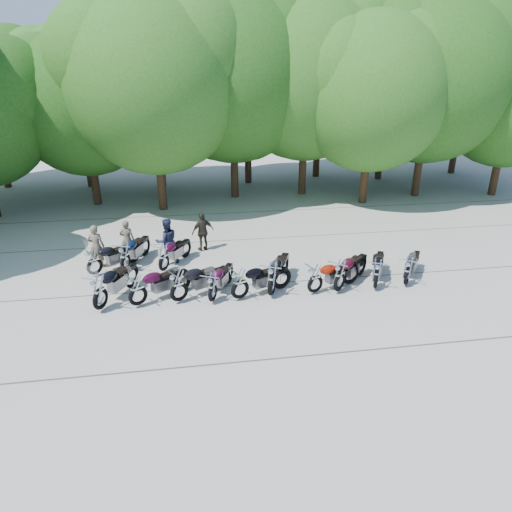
{
  "coord_description": "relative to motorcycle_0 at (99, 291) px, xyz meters",
  "views": [
    {
      "loc": [
        -2.24,
        -12.99,
        7.35
      ],
      "look_at": [
        0.0,
        1.5,
        1.1
      ],
      "focal_mm": 32.0,
      "sensor_mm": 36.0,
      "label": 1
    }
  ],
  "objects": [
    {
      "name": "motorcycle_4",
      "position": [
        4.47,
        0.01,
        -0.05
      ],
      "size": [
        2.41,
        1.54,
        1.31
      ],
      "primitive_type": null,
      "rotation": [
        0.0,
        0.0,
        1.96
      ],
      "color": "black",
      "rests_on": "ground"
    },
    {
      "name": "motorcycle_7",
      "position": [
        7.91,
        0.05,
        -0.03
      ],
      "size": [
        2.22,
        2.21,
        1.36
      ],
      "primitive_type": null,
      "rotation": [
        0.0,
        0.0,
        2.35
      ],
      "color": "#3B0815",
      "rests_on": "ground"
    },
    {
      "name": "tree_4",
      "position": [
        5.71,
        12.69,
        5.93
      ],
      "size": [
        9.13,
        9.13,
        11.2
      ],
      "color": "#3A2614",
      "rests_on": "ground"
    },
    {
      "name": "tree_11",
      "position": [
        1.41,
        16.03,
        4.79
      ],
      "size": [
        7.56,
        7.56,
        9.28
      ],
      "color": "#3A2614",
      "rests_on": "ground"
    },
    {
      "name": "tree_10",
      "position": [
        -3.11,
        16.57,
        4.95
      ],
      "size": [
        7.78,
        7.78,
        9.55
      ],
      "color": "#3A2614",
      "rests_on": "ground"
    },
    {
      "name": "motorcycle_1",
      "position": [
        1.16,
        0.07,
        -0.05
      ],
      "size": [
        2.33,
        1.89,
        1.32
      ],
      "primitive_type": null,
      "rotation": [
        0.0,
        0.0,
        2.16
      ],
      "color": "#30061C",
      "rests_on": "ground"
    },
    {
      "name": "rider_1",
      "position": [
        2.03,
        3.5,
        0.22
      ],
      "size": [
        1.05,
        0.92,
        1.84
      ],
      "primitive_type": "imported",
      "rotation": [
        0.0,
        0.0,
        3.42
      ],
      "color": "#202843",
      "rests_on": "ground"
    },
    {
      "name": "tree_13",
      "position": [
        11.87,
        17.08,
        5.33
      ],
      "size": [
        8.31,
        8.31,
        10.2
      ],
      "color": "#3A2614",
      "rests_on": "ground"
    },
    {
      "name": "rider_3",
      "position": [
        0.44,
        4.24,
        0.1
      ],
      "size": [
        0.64,
        0.47,
        1.61
      ],
      "primitive_type": "imported",
      "rotation": [
        0.0,
        0.0,
        2.99
      ],
      "color": "brown",
      "rests_on": "ground"
    },
    {
      "name": "rider_2",
      "position": [
        3.48,
        4.63,
        0.13
      ],
      "size": [
        1.06,
        0.74,
        1.67
      ],
      "primitive_type": "imported",
      "rotation": [
        0.0,
        0.0,
        3.52
      ],
      "color": "#29241B",
      "rests_on": "ground"
    },
    {
      "name": "motorcycle_9",
      "position": [
        10.44,
        0.17,
        -0.09
      ],
      "size": [
        1.84,
        2.14,
        1.23
      ],
      "primitive_type": null,
      "rotation": [
        0.0,
        0.0,
        2.49
      ],
      "color": "black",
      "rests_on": "ground"
    },
    {
      "name": "motorcycle_0",
      "position": [
        0.0,
        0.0,
        0.0
      ],
      "size": [
        1.79,
        2.57,
        1.41
      ],
      "primitive_type": null,
      "rotation": [
        0.0,
        0.0,
        2.68
      ],
      "color": "black",
      "rests_on": "ground"
    },
    {
      "name": "ground",
      "position": [
        5.18,
        -0.4,
        -0.7
      ],
      "size": [
        90.0,
        90.0,
        0.0
      ],
      "primitive_type": "plane",
      "color": "gray",
      "rests_on": "ground"
    },
    {
      "name": "motorcycle_12",
      "position": [
        1.9,
        2.67,
        -0.08
      ],
      "size": [
        1.71,
        2.23,
        1.24
      ],
      "primitive_type": null,
      "rotation": [
        0.0,
        0.0,
        2.6
      ],
      "color": "#34071F",
      "rests_on": "ground"
    },
    {
      "name": "motorcycle_10",
      "position": [
        -0.62,
        2.71,
        -0.08
      ],
      "size": [
        2.15,
        1.91,
        1.25
      ],
      "primitive_type": null,
      "rotation": [
        0.0,
        0.0,
        2.24
      ],
      "color": "black",
      "rests_on": "ground"
    },
    {
      "name": "motorcycle_11",
      "position": [
        0.47,
        2.86,
        -0.03
      ],
      "size": [
        1.51,
        2.49,
        1.35
      ],
      "primitive_type": null,
      "rotation": [
        0.0,
        0.0,
        2.79
      ],
      "color": "#0B1733",
      "rests_on": "ground"
    },
    {
      "name": "tree_3",
      "position": [
        1.6,
        10.84,
        5.62
      ],
      "size": [
        8.7,
        8.7,
        10.67
      ],
      "color": "#3A2614",
      "rests_on": "ground"
    },
    {
      "name": "motorcycle_5",
      "position": [
        5.56,
        0.11,
        -0.0
      ],
      "size": [
        1.75,
        2.56,
        1.4
      ],
      "primitive_type": null,
      "rotation": [
        0.0,
        0.0,
        2.7
      ],
      "color": "black",
      "rests_on": "ground"
    },
    {
      "name": "tree_15",
      "position": [
        21.79,
        16.62,
        6.32
      ],
      "size": [
        9.67,
        9.67,
        11.86
      ],
      "color": "#3A2614",
      "rests_on": "ground"
    },
    {
      "name": "tree_2",
      "position": [
        -2.08,
        12.44,
        4.61
      ],
      "size": [
        7.31,
        7.31,
        8.97
      ],
      "color": "#3A2614",
      "rests_on": "ground"
    },
    {
      "name": "tree_12",
      "position": [
        6.98,
        16.07,
        5.02
      ],
      "size": [
        7.88,
        7.88,
        9.67
      ],
      "color": "#3A2614",
      "rests_on": "ground"
    },
    {
      "name": "motorcycle_8",
      "position": [
        9.25,
        0.08,
        -0.07
      ],
      "size": [
        1.63,
        2.3,
        1.27
      ],
      "primitive_type": null,
      "rotation": [
        0.0,
        0.0,
        2.67
      ],
      "color": "black",
      "rests_on": "ground"
    },
    {
      "name": "motorcycle_6",
      "position": [
        7.06,
        0.06,
        -0.09
      ],
      "size": [
        2.28,
        1.42,
        1.23
      ],
      "primitive_type": null,
      "rotation": [
        0.0,
        0.0,
        1.95
      ],
      "color": "#971805",
      "rests_on": "ground"
    },
    {
      "name": "tree_7",
      "position": [
        16.38,
        11.38,
        5.69
      ],
      "size": [
        8.79,
        8.79,
        10.79
      ],
      "color": "#3A2614",
      "rests_on": "ground"
    },
    {
      "name": "motorcycle_2",
      "position": [
        2.47,
        0.15,
        -0.04
      ],
      "size": [
        2.38,
        1.85,
        1.33
      ],
      "primitive_type": null,
      "rotation": [
        0.0,
        0.0,
        2.12
      ],
      "color": "black",
      "rests_on": "ground"
    },
    {
      "name": "tree_5",
      "position": [
        9.79,
        12.81,
        5.87
      ],
      "size": [
        9.04,
        9.04,
        11.1
      ],
      "color": "#3A2614",
      "rests_on": "ground"
    },
    {
      "name": "tree_6",
      "position": [
        12.73,
        10.42,
        5.11
      ],
      "size": [
        8.0,
        8.0,
        9.82
      ],
      "color": "#3A2614",
      "rests_on": "ground"
    },
    {
      "name": "tree_8",
      "position": [
        21.01,
        10.8,
        4.77
      ],
      "size": [
        7.53,
        7.53,
        9.25
      ],
      "color": "#3A2614",
      "rests_on": "ground"
    },
    {
      "name": "motorcycle_3",
      "position": [
        3.56,
        -0.0,
        -0.1
      ],
      "size": [
        1.5,
        2.21,
        1.21
      ],
      "primitive_type": null,
      "rotation": [
        0.0,
        0.0,
        2.7
      ],
      "color": "#3C0824",
      "rests_on": "ground"
    },
    {
      "name": "rider_0",
      "position": [
        -0.63,
        3.52,
        0.16
      ],
      "size": [
        0.68,
        0.5,
        1.72
      ],
      "primitive_type": "imported",
      "rotation": [
        0.0,
        0.0,
        3.0
      ],
      "color": "#655C48",
      "rests_on": "ground"
    },
    {
      "name": "tree_14",
      "position": [
        15.86,
        15.7,
        5.12
      ],
      "size": [
        8.02,
        8.02,
        9.84
      ],
      "color": "#3A2614",
      "rests_on": "ground"
    }
  ]
}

